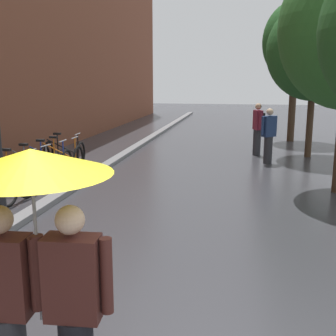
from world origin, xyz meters
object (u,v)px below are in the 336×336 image
object	(u,v)px
street_tree_2	(315,51)
pedestrian_walking_far	(258,128)
parked_bicycle_7	(61,157)
parked_bicycle_3	(7,180)
parked_bicycle_6	(49,161)
pedestrian_walking_midground	(269,136)
couple_under_umbrella	(36,244)
parked_bicycle_5	(32,166)
parked_bicycle_4	(16,173)
street_tree_3	(296,42)
parked_bicycle_8	(65,152)

from	to	relation	value
street_tree_2	pedestrian_walking_far	distance (m)	2.98
pedestrian_walking_far	parked_bicycle_7	bearing A→B (deg)	-148.62
parked_bicycle_3	parked_bicycle_7	size ratio (longest dim) A/B	1.06
street_tree_2	parked_bicycle_7	size ratio (longest dim) A/B	4.56
parked_bicycle_6	pedestrian_walking_midground	bearing A→B (deg)	23.91
couple_under_umbrella	pedestrian_walking_far	distance (m)	11.97
parked_bicycle_3	parked_bicycle_5	size ratio (longest dim) A/B	1.02
parked_bicycle_4	pedestrian_walking_midground	xyz separation A→B (m)	(5.99, 4.15, 0.48)
parked_bicycle_4	pedestrian_walking_far	xyz separation A→B (m)	(5.69, 5.57, 0.55)
parked_bicycle_3	couple_under_umbrella	world-z (taller)	couple_under_umbrella
parked_bicycle_5	street_tree_3	bearing A→B (deg)	49.50
parked_bicycle_5	parked_bicycle_8	world-z (taller)	same
street_tree_3	parked_bicycle_4	bearing A→B (deg)	-128.04
street_tree_3	parked_bicycle_6	size ratio (longest dim) A/B	5.09
parked_bicycle_8	pedestrian_walking_far	size ratio (longest dim) A/B	0.64
couple_under_umbrella	pedestrian_walking_midground	world-z (taller)	couple_under_umbrella
parked_bicycle_4	parked_bicycle_6	world-z (taller)	same
street_tree_3	pedestrian_walking_far	bearing A→B (deg)	-112.10
parked_bicycle_4	parked_bicycle_8	xyz separation A→B (m)	(-0.07, 2.90, 0.00)
parked_bicycle_3	parked_bicycle_7	bearing A→B (deg)	90.20
street_tree_2	parked_bicycle_7	bearing A→B (deg)	-155.15
parked_bicycle_6	parked_bicycle_5	bearing A→B (deg)	-96.15
street_tree_2	pedestrian_walking_midground	size ratio (longest dim) A/B	2.97
parked_bicycle_7	street_tree_2	bearing A→B (deg)	24.85
street_tree_3	parked_bicycle_7	size ratio (longest dim) A/B	5.09
street_tree_3	parked_bicycle_5	xyz separation A→B (m)	(-7.13, -8.35, -3.58)
couple_under_umbrella	pedestrian_walking_midground	size ratio (longest dim) A/B	1.25
couple_under_umbrella	parked_bicycle_5	bearing A→B (deg)	118.63
street_tree_3	couple_under_umbrella	bearing A→B (deg)	-102.15
parked_bicycle_4	parked_bicycle_5	size ratio (longest dim) A/B	0.98
street_tree_3	parked_bicycle_3	xyz separation A→B (m)	(-6.98, -9.76, -3.58)
parked_bicycle_7	pedestrian_walking_far	bearing A→B (deg)	31.38
parked_bicycle_3	street_tree_3	bearing A→B (deg)	54.45
street_tree_3	parked_bicycle_6	world-z (taller)	street_tree_3
street_tree_2	parked_bicycle_3	distance (m)	9.95
parked_bicycle_5	parked_bicycle_8	xyz separation A→B (m)	(-0.07, 2.13, 0.00)
street_tree_3	parked_bicycle_8	size ratio (longest dim) A/B	4.96
pedestrian_walking_midground	pedestrian_walking_far	distance (m)	1.45
parked_bicycle_5	pedestrian_walking_far	bearing A→B (deg)	40.15
parked_bicycle_4	couple_under_umbrella	bearing A→B (deg)	-58.48
parked_bicycle_8	pedestrian_walking_far	xyz separation A→B (m)	(5.76, 2.67, 0.55)
parked_bicycle_7	pedestrian_walking_far	world-z (taller)	pedestrian_walking_far
street_tree_2	parked_bicycle_8	world-z (taller)	street_tree_2
pedestrian_walking_midground	parked_bicycle_4	bearing A→B (deg)	-145.27
couple_under_umbrella	parked_bicycle_7	bearing A→B (deg)	113.59
parked_bicycle_7	couple_under_umbrella	distance (m)	9.26
parked_bicycle_3	parked_bicycle_6	xyz separation A→B (m)	(-0.07, 2.18, 0.00)
parked_bicycle_3	pedestrian_walking_midground	world-z (taller)	pedestrian_walking_midground
parked_bicycle_7	pedestrian_walking_midground	xyz separation A→B (m)	(5.84, 1.96, 0.48)
couple_under_umbrella	pedestrian_walking_midground	bearing A→B (deg)	78.27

